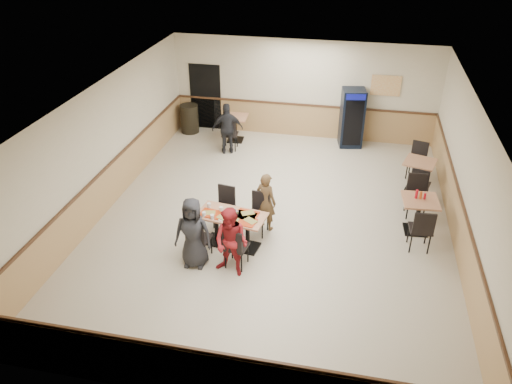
% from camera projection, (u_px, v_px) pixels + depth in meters
% --- Properties ---
extents(ground, '(10.00, 10.00, 0.00)m').
position_uv_depth(ground, '(273.00, 220.00, 11.60)').
color(ground, beige).
rests_on(ground, ground).
extents(room_shell, '(10.00, 10.00, 10.00)m').
position_uv_depth(room_shell, '(357.00, 158.00, 13.15)').
color(room_shell, silver).
rests_on(room_shell, ground).
extents(main_table, '(1.52, 0.92, 0.77)m').
position_uv_depth(main_table, '(232.00, 225.00, 10.53)').
color(main_table, black).
rests_on(main_table, ground).
extents(main_chairs, '(1.50, 1.84, 0.97)m').
position_uv_depth(main_chairs, '(230.00, 225.00, 10.56)').
color(main_chairs, black).
rests_on(main_chairs, ground).
extents(diner_woman_left, '(0.77, 0.52, 1.52)m').
position_uv_depth(diner_woman_left, '(193.00, 233.00, 9.84)').
color(diner_woman_left, '#222227').
rests_on(diner_woman_left, ground).
extents(diner_woman_right, '(0.84, 0.73, 1.47)m').
position_uv_depth(diner_woman_right, '(231.00, 242.00, 9.61)').
color(diner_woman_right, maroon).
rests_on(diner_woman_right, ground).
extents(diner_man_opposite, '(0.59, 0.50, 1.38)m').
position_uv_depth(diner_man_opposite, '(266.00, 202.00, 11.01)').
color(diner_man_opposite, brown).
rests_on(diner_man_opposite, ground).
extents(lone_diner, '(0.96, 0.62, 1.51)m').
position_uv_depth(lone_diner, '(228.00, 129.00, 14.36)').
color(lone_diner, '#222227').
rests_on(lone_diner, ground).
extents(tabletop_clutter, '(1.27, 0.68, 0.12)m').
position_uv_depth(tabletop_clutter, '(232.00, 215.00, 10.34)').
color(tabletop_clutter, '#AC2D0B').
rests_on(tabletop_clutter, main_table).
extents(side_table_near, '(0.82, 0.82, 0.82)m').
position_uv_depth(side_table_near, '(419.00, 210.00, 10.96)').
color(side_table_near, black).
rests_on(side_table_near, ground).
extents(side_table_near_chair_south, '(0.52, 0.52, 1.04)m').
position_uv_depth(side_table_near_chair_south, '(421.00, 228.00, 10.42)').
color(side_table_near_chair_south, black).
rests_on(side_table_near_chair_south, ground).
extents(side_table_near_chair_north, '(0.52, 0.52, 1.04)m').
position_uv_depth(side_table_near_chair_north, '(416.00, 196.00, 11.53)').
color(side_table_near_chair_north, black).
rests_on(side_table_near_chair_north, ground).
extents(side_table_far, '(0.92, 0.92, 0.79)m').
position_uv_depth(side_table_far, '(419.00, 171.00, 12.62)').
color(side_table_far, black).
rests_on(side_table_far, ground).
extents(side_table_far_chair_south, '(0.58, 0.58, 1.00)m').
position_uv_depth(side_table_far_chair_south, '(420.00, 184.00, 12.10)').
color(side_table_far_chair_south, black).
rests_on(side_table_far_chair_south, ground).
extents(side_table_far_chair_north, '(0.58, 0.58, 1.00)m').
position_uv_depth(side_table_far_chair_north, '(417.00, 161.00, 13.17)').
color(side_table_far_chair_north, black).
rests_on(side_table_far_chair_north, ground).
extents(condiment_caddy, '(0.23, 0.06, 0.20)m').
position_uv_depth(condiment_caddy, '(420.00, 195.00, 10.83)').
color(condiment_caddy, red).
rests_on(condiment_caddy, side_table_near).
extents(back_table, '(0.78, 0.78, 0.79)m').
position_uv_depth(back_table, '(235.00, 125.00, 15.24)').
color(back_table, black).
rests_on(back_table, ground).
extents(back_table_chair_lone, '(0.49, 0.49, 1.00)m').
position_uv_depth(back_table_chair_lone, '(230.00, 133.00, 14.72)').
color(back_table_chair_lone, black).
rests_on(back_table_chair_lone, ground).
extents(pepsi_cooler, '(0.76, 0.77, 1.74)m').
position_uv_depth(pepsi_cooler, '(352.00, 118.00, 14.78)').
color(pepsi_cooler, black).
rests_on(pepsi_cooler, ground).
extents(trash_bin, '(0.57, 0.57, 0.90)m').
position_uv_depth(trash_bin, '(189.00, 119.00, 15.85)').
color(trash_bin, black).
rests_on(trash_bin, ground).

